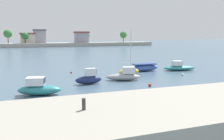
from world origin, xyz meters
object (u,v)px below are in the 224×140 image
moored_boat_4 (144,67)px  moored_boat_5 (179,67)px  moored_boat_3 (129,71)px  mooring_buoy_1 (150,85)px  mooring_bollard (84,104)px  mooring_buoy_2 (71,72)px  moored_boat_0 (39,88)px  moored_boat_1 (89,78)px  moored_boat_2 (125,76)px  mooring_buoy_0 (183,75)px

moored_boat_4 → moored_boat_5: moored_boat_5 is taller
moored_boat_3 → mooring_buoy_1: 8.43m
mooring_bollard → moored_boat_4: (15.34, 22.49, -1.63)m
moored_boat_5 → mooring_buoy_2: bearing=-178.6°
moored_boat_0 → moored_boat_1: (6.01, 3.52, 0.00)m
moored_boat_0 → moored_boat_2: bearing=35.3°
mooring_bollard → moored_boat_2: (9.24, 16.29, -1.61)m
mooring_buoy_1 → mooring_buoy_2: 14.35m
moored_boat_0 → moored_boat_4: moored_boat_0 is taller
moored_boat_5 → mooring_buoy_0: (-2.63, -4.59, -0.37)m
moored_boat_0 → mooring_buoy_1: 12.21m
moored_boat_2 → moored_boat_5: (11.91, 4.99, -0.08)m
moored_boat_3 → moored_boat_4: (3.78, 2.42, 0.05)m
moored_boat_3 → moored_boat_0: bearing=-152.3°
moored_boat_2 → mooring_buoy_1: moored_boat_2 is taller
mooring_bollard → moored_boat_3: (11.56, 20.07, -1.68)m
mooring_bollard → moored_boat_2: 18.80m
moored_boat_4 → mooring_buoy_1: bearing=-115.2°
moored_boat_3 → mooring_buoy_0: size_ratio=21.60×
moored_boat_1 → mooring_buoy_0: 14.29m
moored_boat_3 → mooring_buoy_1: size_ratio=17.37×
moored_boat_5 → moored_boat_1: bearing=-149.7°
mooring_buoy_0 → moored_boat_2: bearing=-177.5°
moored_boat_0 → mooring_buoy_1: moored_boat_0 is taller
moored_boat_1 → mooring_buoy_1: size_ratio=8.49×
moored_boat_1 → mooring_buoy_0: moored_boat_1 is taller
moored_boat_4 → mooring_bollard: bearing=-125.3°
mooring_buoy_0 → mooring_buoy_1: bearing=-148.3°
mooring_bollard → mooring_buoy_1: 15.85m
moored_boat_3 → moored_boat_2: bearing=-125.0°
mooring_buoy_1 → moored_boat_2: bearing=105.1°
mooring_buoy_1 → moored_boat_0: bearing=178.5°
moored_boat_3 → mooring_buoy_0: bearing=-29.4°
moored_boat_4 → moored_boat_0: bearing=-149.5°
mooring_buoy_1 → mooring_buoy_2: bearing=117.9°
moored_boat_0 → mooring_buoy_0: 20.77m
moored_boat_5 → mooring_buoy_1: 14.33m
moored_boat_4 → mooring_buoy_0: 6.63m
moored_boat_5 → mooring_buoy_0: moored_boat_5 is taller
moored_boat_1 → moored_boat_5: (16.86, 5.73, -0.16)m
moored_boat_1 → moored_boat_3: 8.56m
moored_boat_5 → mooring_buoy_2: size_ratio=20.48×
mooring_bollard → moored_boat_0: (-1.71, 12.03, -1.54)m
moored_boat_5 → moored_boat_3: bearing=-161.3°
moored_boat_3 → moored_boat_4: 4.48m
mooring_buoy_2 → mooring_buoy_0: bearing=-27.6°
moored_boat_1 → moored_boat_2: (4.95, 0.74, -0.07)m
mooring_bollard → moored_boat_0: 12.25m
mooring_bollard → moored_boat_3: bearing=60.1°
moored_boat_2 → moored_boat_5: bearing=38.3°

